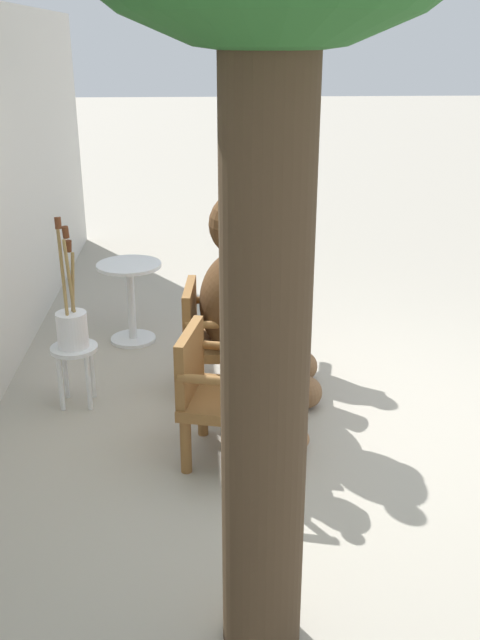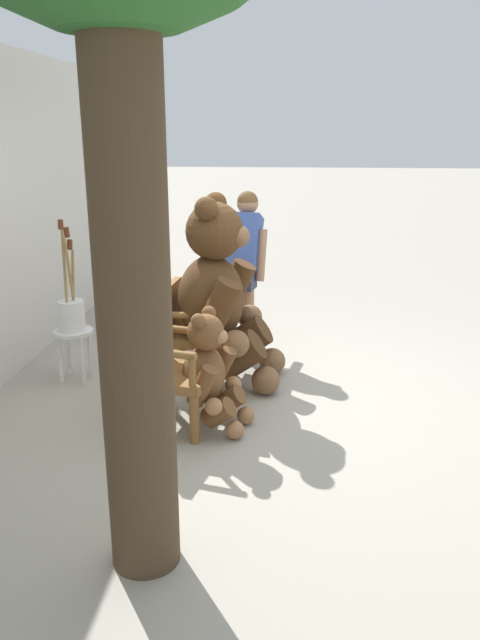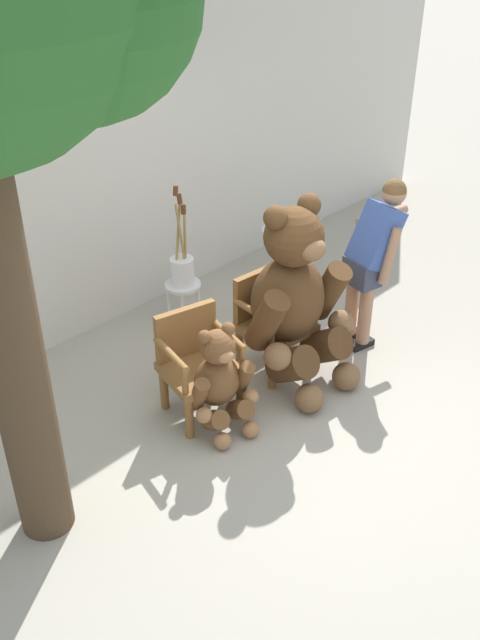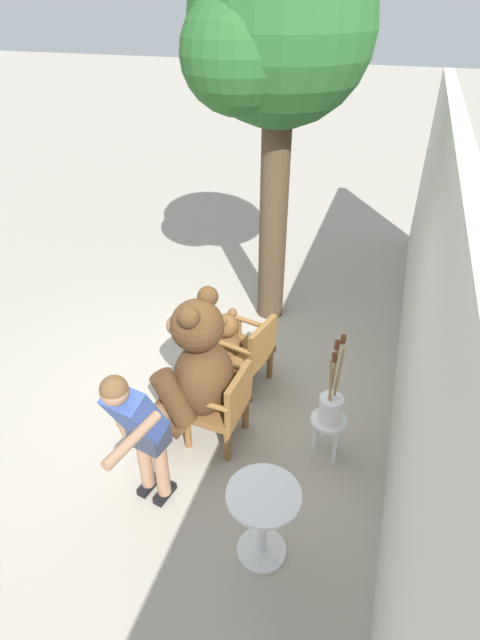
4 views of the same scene
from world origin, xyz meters
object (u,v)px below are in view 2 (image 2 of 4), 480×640
brush_bucket (71,310)px  teddy_bear_small (210,371)px  wooden_chair_right (191,329)px  white_stool (74,342)px  person_visitor (242,258)px  round_side_table (141,297)px  teddy_bear_large (221,293)px  wooden_chair_left (171,366)px

brush_bucket → teddy_bear_small: bearing=-121.2°
teddy_bear_small → brush_bucket: brush_bucket is taller
wooden_chair_right → white_stool: bearing=96.3°
teddy_bear_small → person_visitor: size_ratio=0.59×
white_stool → round_side_table: size_ratio=0.64×
teddy_bear_large → white_stool: (-0.10, 1.27, -0.44)m
brush_bucket → round_side_table: size_ratio=1.33×
wooden_chair_right → teddy_bear_large: bearing=-92.6°
wooden_chair_right → white_stool: 1.02m
teddy_bear_large → person_visitor: (0.91, -0.10, 0.12)m
wooden_chair_left → white_stool: (0.76, 1.01, -0.11)m
wooden_chair_left → white_stool: bearing=53.1°
wooden_chair_right → teddy_bear_large: size_ratio=0.53×
wooden_chair_right → brush_bucket: size_ratio=0.90×
teddy_bear_small → teddy_bear_large: bearing=1.3°
white_stool → brush_bucket: brush_bucket is taller
teddy_bear_large → person_visitor: teddy_bear_large is taller
teddy_bear_large → round_side_table: 1.48m
person_visitor → white_stool: (-1.01, 1.38, -0.56)m
wooden_chair_left → round_side_table: 2.05m
teddy_bear_large → brush_bucket: teddy_bear_large is taller
teddy_bear_large → wooden_chair_right: bearing=87.4°
brush_bucket → round_side_table: bearing=-14.8°
wooden_chair_left → white_stool: 1.27m
teddy_bear_small → round_side_table: size_ratio=1.25×
wooden_chair_right → teddy_bear_small: 0.94m
wooden_chair_left → wooden_chair_right: size_ratio=1.00×
white_stool → round_side_table: bearing=-14.8°
person_visitor → brush_bucket: 1.73m
person_visitor → white_stool: person_visitor is taller
wooden_chair_left → person_visitor: 1.86m
teddy_bear_small → wooden_chair_right: bearing=17.9°
person_visitor → round_side_table: bearing=81.7°
person_visitor → round_side_table: (0.16, 1.07, -0.47)m
wooden_chair_left → teddy_bear_large: bearing=-17.3°
wooden_chair_left → brush_bucket: brush_bucket is taller
wooden_chair_right → brush_bucket: brush_bucket is taller
teddy_bear_large → person_visitor: 0.92m
wooden_chair_left → wooden_chair_right: 0.87m
teddy_bear_large → white_stool: size_ratio=3.51×
white_stool → person_visitor: bearing=-53.8°
teddy_bear_large → round_side_table: teddy_bear_large is taller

